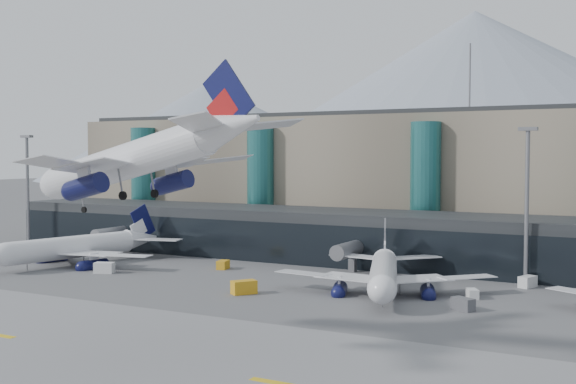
% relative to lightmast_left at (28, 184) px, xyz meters
% --- Properties ---
extents(ground, '(900.00, 900.00, 0.00)m').
position_rel_lightmast_left_xyz_m(ground, '(80.00, -45.00, -14.42)').
color(ground, '#515154').
rests_on(ground, ground).
extents(runway_strip, '(400.00, 40.00, 0.04)m').
position_rel_lightmast_left_xyz_m(runway_strip, '(80.00, -60.00, -14.40)').
color(runway_strip, slate).
rests_on(runway_strip, ground).
extents(runway_markings, '(128.00, 1.00, 0.02)m').
position_rel_lightmast_left_xyz_m(runway_markings, '(80.00, -60.00, -14.37)').
color(runway_markings, gold).
rests_on(runway_markings, ground).
extents(concourse, '(170.00, 27.00, 10.00)m').
position_rel_lightmast_left_xyz_m(concourse, '(79.98, 12.73, -9.45)').
color(concourse, black).
rests_on(concourse, ground).
extents(terminal_main, '(130.00, 30.00, 31.00)m').
position_rel_lightmast_left_xyz_m(terminal_main, '(55.00, 45.00, 1.03)').
color(terminal_main, gray).
rests_on(terminal_main, ground).
extents(teal_towers, '(116.40, 19.40, 46.00)m').
position_rel_lightmast_left_xyz_m(teal_towers, '(65.01, 29.01, -0.41)').
color(teal_towers, '#236363').
rests_on(teal_towers, ground).
extents(lightmast_left, '(3.00, 1.20, 25.60)m').
position_rel_lightmast_left_xyz_m(lightmast_left, '(0.00, 0.00, 0.00)').
color(lightmast_left, slate).
rests_on(lightmast_left, ground).
extents(lightmast_mid, '(3.00, 1.20, 25.60)m').
position_rel_lightmast_left_xyz_m(lightmast_mid, '(110.00, 3.00, 0.00)').
color(lightmast_mid, slate).
rests_on(lightmast_mid, ground).
extents(hero_jet, '(33.31, 33.53, 10.86)m').
position_rel_lightmast_left_xyz_m(hero_jet, '(82.08, -57.84, 7.48)').
color(hero_jet, silver).
rests_on(hero_jet, ground).
extents(jet_parked_left, '(36.98, 38.01, 12.22)m').
position_rel_lightmast_left_xyz_m(jet_parked_left, '(30.29, -12.50, -9.80)').
color(jet_parked_left, silver).
rests_on(jet_parked_left, ground).
extents(jet_parked_mid, '(33.66, 35.80, 11.51)m').
position_rel_lightmast_left_xyz_m(jet_parked_mid, '(91.48, -12.63, -10.07)').
color(jet_parked_mid, silver).
rests_on(jet_parked_mid, ground).
extents(veh_a, '(3.87, 3.02, 1.92)m').
position_rel_lightmast_left_xyz_m(veh_a, '(41.47, -20.30, -13.46)').
color(veh_a, silver).
rests_on(veh_a, ground).
extents(veh_b, '(2.22, 3.04, 1.59)m').
position_rel_lightmast_left_xyz_m(veh_b, '(57.67, -6.45, -13.62)').
color(veh_b, orange).
rests_on(veh_b, ground).
extents(veh_c, '(3.51, 2.90, 1.72)m').
position_rel_lightmast_left_xyz_m(veh_c, '(105.96, -20.71, -13.56)').
color(veh_c, '#4F4F54').
rests_on(veh_c, ground).
extents(veh_d, '(2.70, 3.58, 1.82)m').
position_rel_lightmast_left_xyz_m(veh_d, '(110.68, 1.00, -13.51)').
color(veh_d, silver).
rests_on(veh_d, ground).
extents(veh_f, '(2.81, 4.04, 2.05)m').
position_rel_lightmast_left_xyz_m(veh_f, '(8.91, -12.67, -13.39)').
color(veh_f, '#4F4F54').
rests_on(veh_f, ground).
extents(veh_g, '(2.42, 2.84, 1.43)m').
position_rel_lightmast_left_xyz_m(veh_g, '(105.09, -12.10, -13.70)').
color(veh_g, silver).
rests_on(veh_g, ground).
extents(veh_h, '(3.76, 4.15, 2.05)m').
position_rel_lightmast_left_xyz_m(veh_h, '(73.59, -24.92, -13.39)').
color(veh_h, orange).
rests_on(veh_h, ground).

